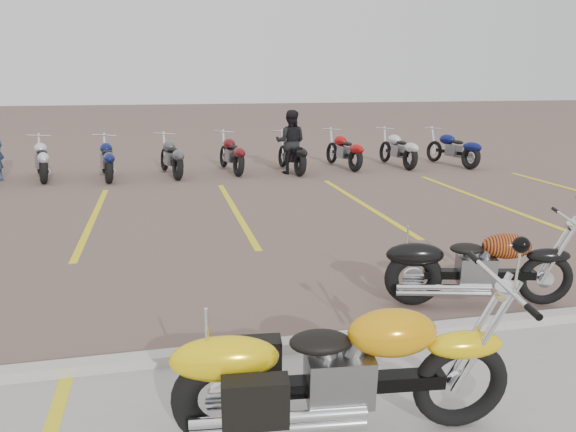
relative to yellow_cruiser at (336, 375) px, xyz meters
name	(u,v)px	position (x,y,z in m)	size (l,w,h in m)	color
ground	(275,279)	(0.24, 3.37, -0.51)	(100.00, 100.00, 0.00)	brown
curb	(316,343)	(0.24, 1.37, -0.45)	(60.00, 0.18, 0.12)	#ADAAA3
parking_stripes	(235,211)	(0.24, 7.37, -0.50)	(38.00, 5.50, 0.01)	gold
yellow_cruiser	(336,375)	(0.00, 0.00, 0.00)	(2.48, 0.47, 1.02)	black
flame_cruiser	(474,269)	(2.30, 2.01, -0.07)	(2.12, 0.67, 0.89)	black
person_b	(291,142)	(2.33, 11.48, 0.36)	(0.84, 0.66, 1.73)	black
bg_bike_row	(201,155)	(-0.10, 11.80, 0.04)	(15.78, 2.07, 1.10)	black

